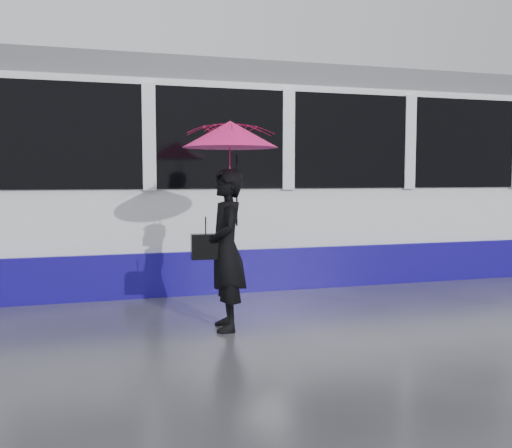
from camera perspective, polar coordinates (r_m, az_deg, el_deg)
name	(u,v)px	position (r m, az deg, el deg)	size (l,w,h in m)	color
ground	(268,312)	(7.11, 1.21, -8.80)	(90.00, 90.00, 0.00)	#2A2A2F
rails	(222,277)	(9.47, -3.41, -5.34)	(34.00, 1.51, 0.02)	#3F3D38
tram	(291,179)	(9.67, 3.56, 4.56)	(26.00, 2.56, 3.35)	white
woman	(226,250)	(6.18, -3.01, -2.60)	(0.64, 0.42, 1.75)	black
umbrella	(230,153)	(6.15, -2.59, 7.10)	(1.11, 1.11, 1.18)	#FF1556
handbag	(206,246)	(6.15, -5.05, -2.25)	(0.32, 0.16, 0.45)	black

